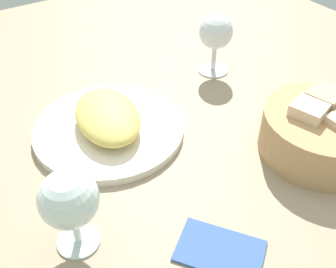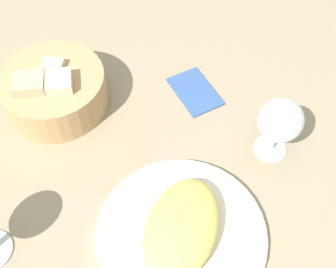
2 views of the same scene
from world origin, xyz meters
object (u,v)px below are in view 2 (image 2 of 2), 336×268
object	(u,v)px
bread_basket	(54,90)
folded_napkin	(195,91)
plate	(181,234)
wine_glass_near	(280,122)

from	to	relation	value
bread_basket	folded_napkin	world-z (taller)	bread_basket
bread_basket	folded_napkin	bearing A→B (deg)	-75.64
bread_basket	folded_napkin	xyz separation A→B (cm)	(6.59, -25.73, -3.50)
plate	folded_napkin	xyz separation A→B (cm)	(29.65, 0.90, -0.30)
wine_glass_near	folded_napkin	size ratio (longest dim) A/B	1.11
plate	bread_basket	xyz separation A→B (cm)	(23.06, 26.63, 3.20)
plate	folded_napkin	size ratio (longest dim) A/B	2.38
wine_glass_near	folded_napkin	bearing A→B (deg)	51.85
plate	bread_basket	distance (cm)	35.37
plate	folded_napkin	distance (cm)	29.66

